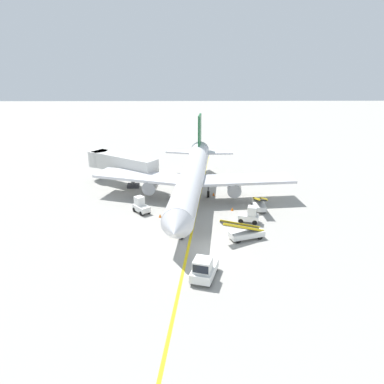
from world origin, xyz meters
The scene contains 13 objects.
ground_plane centered at (0.00, 0.00, 0.00)m, with size 300.00×300.00×0.00m, color #9E9B93.
taxi_line_yellow centered at (-1.73, 5.00, 0.00)m, with size 0.30×80.00×0.01m, color yellow.
airliner centered at (-1.67, 14.19, 3.42)m, with size 28.45×35.34×10.10m.
jet_bridge centered at (-13.33, 21.80, 3.54)m, with size 11.92×9.39×4.85m.
pushback_tug centered at (-0.86, -5.65, 0.99)m, with size 2.85×3.99×2.20m.
baggage_tug_near_wing centered at (-8.37, 9.87, 0.93)m, with size 2.52×2.69×2.10m.
baggage_tug_by_cargo_door centered at (5.23, 6.56, 0.93)m, with size 2.66×1.89×2.10m.
belt_loader_forward_hold centered at (4.08, 2.14, 0.78)m, with size 5.14×2.79×2.59m.
belt_loader_aft_hold centered at (7.11, 10.75, 0.78)m, with size 1.58×5.04×2.59m.
ground_crew_marshaller centered at (-2.38, 4.41, 0.91)m, with size 0.36×0.24×1.70m.
safety_cone_nose_left centered at (-5.78, 8.24, 0.22)m, with size 0.36×0.36×0.44m, color orange.
safety_cone_nose_right centered at (1.49, 16.13, 0.22)m, with size 0.36×0.36×0.44m, color orange.
safety_cone_wingtip_left centered at (3.56, 10.33, 0.22)m, with size 0.36×0.36×0.44m, color orange.
Camera 1 is at (-2.26, -34.42, 18.59)m, focal length 34.51 mm.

